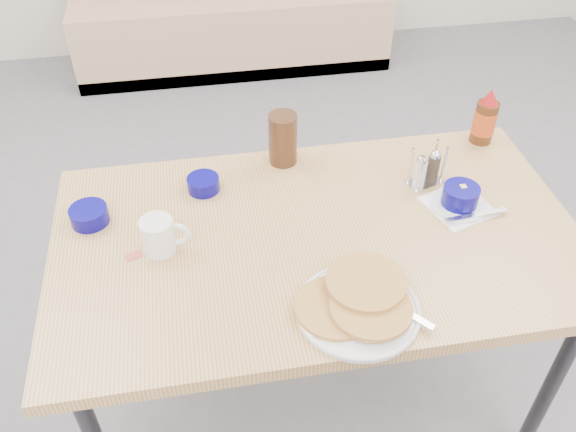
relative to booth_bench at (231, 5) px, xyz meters
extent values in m
cube|color=tan|center=(0.00, -0.06, -0.12)|extent=(1.90, 0.55, 0.45)
cube|color=#2D2D33|center=(0.00, -0.06, -0.31)|extent=(1.90, 0.55, 0.08)
cube|color=tan|center=(0.00, -2.53, 0.39)|extent=(1.40, 0.80, 0.04)
cylinder|color=#2D2D33|center=(0.62, -2.85, 0.01)|extent=(0.04, 0.04, 0.72)
cylinder|color=#2D2D33|center=(-0.62, -2.21, 0.01)|extent=(0.04, 0.04, 0.72)
cylinder|color=#2D2D33|center=(0.62, -2.21, 0.01)|extent=(0.04, 0.04, 0.72)
cylinder|color=white|center=(0.04, -2.81, 0.42)|extent=(0.29, 0.29, 0.01)
cylinder|color=tan|center=(-0.02, -2.80, 0.43)|extent=(0.19, 0.19, 0.01)
cylinder|color=tan|center=(0.06, -2.83, 0.44)|extent=(0.19, 0.19, 0.01)
cylinder|color=tan|center=(0.07, -2.76, 0.46)|extent=(0.19, 0.19, 0.01)
cube|color=silver|center=(0.15, -2.85, 0.43)|extent=(0.10, 0.11, 0.01)
cylinder|color=white|center=(-0.41, -2.52, 0.46)|extent=(0.08, 0.08, 0.10)
cylinder|color=black|center=(-0.41, -2.52, 0.50)|extent=(0.07, 0.07, 0.00)
torus|color=white|center=(-0.37, -2.52, 0.46)|extent=(0.07, 0.02, 0.07)
cube|color=white|center=(0.41, -2.49, 0.41)|extent=(0.21, 0.21, 0.00)
cylinder|color=white|center=(0.41, -2.49, 0.42)|extent=(0.15, 0.15, 0.01)
cylinder|color=#080469|center=(0.41, -2.49, 0.45)|extent=(0.10, 0.10, 0.05)
cylinder|color=white|center=(0.41, -2.49, 0.47)|extent=(0.09, 0.09, 0.01)
cube|color=#F4DB60|center=(0.41, -2.49, 0.48)|extent=(0.02, 0.02, 0.01)
cube|color=silver|center=(0.44, -2.55, 0.43)|extent=(0.18, 0.03, 0.00)
cylinder|color=#080469|center=(-0.60, -2.38, 0.43)|extent=(0.10, 0.10, 0.05)
cylinder|color=#080469|center=(-0.29, -2.29, 0.43)|extent=(0.09, 0.09, 0.04)
cylinder|color=#3C2313|center=(-0.04, -2.19, 0.49)|extent=(0.10, 0.10, 0.16)
cube|color=silver|center=(0.35, -2.37, 0.41)|extent=(0.12, 0.09, 0.00)
cylinder|color=silver|center=(0.32, -2.41, 0.47)|extent=(0.01, 0.01, 0.12)
cylinder|color=silver|center=(0.40, -2.38, 0.47)|extent=(0.01, 0.01, 0.12)
cylinder|color=silver|center=(0.31, -2.36, 0.47)|extent=(0.01, 0.01, 0.12)
cylinder|color=silver|center=(0.39, -2.34, 0.47)|extent=(0.01, 0.01, 0.12)
cylinder|color=silver|center=(0.33, -2.38, 0.46)|extent=(0.03, 0.03, 0.08)
cylinder|color=#3F3326|center=(0.38, -2.36, 0.46)|extent=(0.03, 0.03, 0.08)
cylinder|color=#47230F|center=(0.60, -2.19, 0.48)|extent=(0.07, 0.07, 0.14)
cylinder|color=orange|center=(0.60, -2.19, 0.48)|extent=(0.07, 0.07, 0.08)
cone|color=#AA1012|center=(0.60, -2.19, 0.57)|extent=(0.05, 0.05, 0.05)
cube|color=#CA5043|center=(-0.48, -2.53, 0.41)|extent=(0.05, 0.04, 0.00)
camera|label=1|loc=(-0.28, -3.68, 1.52)|focal=38.00mm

